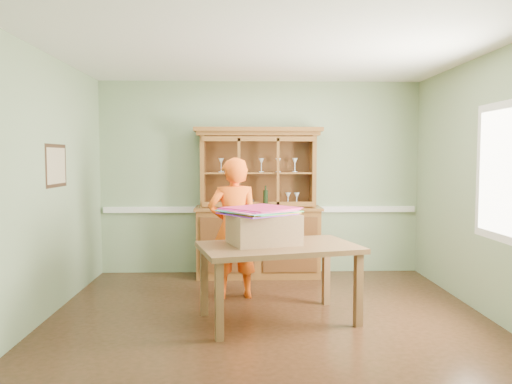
{
  "coord_description": "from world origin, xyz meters",
  "views": [
    {
      "loc": [
        -0.28,
        -5.05,
        1.64
      ],
      "look_at": [
        -0.11,
        0.4,
        1.26
      ],
      "focal_mm": 35.0,
      "sensor_mm": 36.0,
      "label": 1
    }
  ],
  "objects_px": {
    "dining_table": "(279,254)",
    "person": "(234,228)",
    "cardboard_box": "(264,229)",
    "china_hutch": "(258,224)"
  },
  "relations": [
    {
      "from": "cardboard_box",
      "to": "person",
      "type": "xyz_separation_m",
      "value": [
        -0.31,
        0.77,
        -0.1
      ]
    },
    {
      "from": "dining_table",
      "to": "cardboard_box",
      "type": "xyz_separation_m",
      "value": [
        -0.15,
        0.07,
        0.24
      ]
    },
    {
      "from": "dining_table",
      "to": "person",
      "type": "xyz_separation_m",
      "value": [
        -0.46,
        0.85,
        0.14
      ]
    },
    {
      "from": "cardboard_box",
      "to": "person",
      "type": "bearing_deg",
      "value": 112.08
    },
    {
      "from": "china_hutch",
      "to": "dining_table",
      "type": "height_order",
      "value": "china_hutch"
    },
    {
      "from": "dining_table",
      "to": "cardboard_box",
      "type": "relative_size",
      "value": 2.63
    },
    {
      "from": "china_hutch",
      "to": "person",
      "type": "distance_m",
      "value": 1.12
    },
    {
      "from": "china_hutch",
      "to": "dining_table",
      "type": "bearing_deg",
      "value": -85.87
    },
    {
      "from": "china_hutch",
      "to": "dining_table",
      "type": "relative_size",
      "value": 1.19
    },
    {
      "from": "china_hutch",
      "to": "cardboard_box",
      "type": "xyz_separation_m",
      "value": [
        -0.01,
        -1.84,
        0.2
      ]
    }
  ]
}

